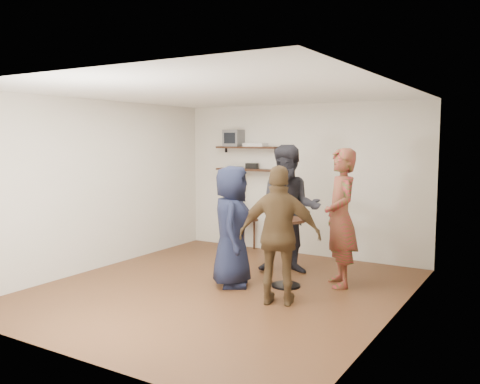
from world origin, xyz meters
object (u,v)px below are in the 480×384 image
(crt_monitor, at_px, (234,138))
(side_table, at_px, (240,224))
(dvd_deck, at_px, (255,145))
(person_brown, at_px, (280,236))
(radio, at_px, (252,166))
(person_dark, at_px, (289,209))
(person_navy, at_px, (232,226))
(person_plaid, at_px, (341,218))
(drinks_table, at_px, (286,243))

(crt_monitor, relative_size, side_table, 0.56)
(dvd_deck, relative_size, side_table, 0.70)
(crt_monitor, height_order, person_brown, crt_monitor)
(radio, xyz_separation_m, person_dark, (1.30, -1.13, -0.56))
(side_table, xyz_separation_m, person_navy, (1.07, -1.98, 0.35))
(person_plaid, bearing_deg, side_table, -152.32)
(side_table, distance_m, person_dark, 1.80)
(dvd_deck, distance_m, person_navy, 2.56)
(dvd_deck, xyz_separation_m, person_plaid, (2.12, -1.39, -0.96))
(person_plaid, distance_m, person_dark, 0.93)
(crt_monitor, distance_m, person_dark, 2.28)
(person_plaid, bearing_deg, dvd_deck, -158.09)
(drinks_table, distance_m, person_dark, 0.82)
(crt_monitor, distance_m, radio, 0.63)
(drinks_table, height_order, person_dark, person_dark)
(crt_monitor, bearing_deg, person_navy, -58.74)
(dvd_deck, bearing_deg, crt_monitor, 180.00)
(person_navy, bearing_deg, person_brown, -138.82)
(drinks_table, height_order, person_navy, person_navy)
(side_table, bearing_deg, crt_monitor, 143.38)
(radio, xyz_separation_m, person_brown, (1.84, -2.51, -0.67))
(radio, bearing_deg, person_plaid, -32.43)
(side_table, relative_size, drinks_table, 0.61)
(drinks_table, xyz_separation_m, person_dark, (-0.29, 0.68, 0.36))
(radio, xyz_separation_m, side_table, (-0.14, -0.18, -1.05))
(crt_monitor, distance_m, drinks_table, 3.03)
(dvd_deck, bearing_deg, person_brown, -54.90)
(dvd_deck, xyz_separation_m, drinks_table, (1.51, -1.81, -1.30))
(drinks_table, relative_size, person_dark, 0.49)
(side_table, bearing_deg, radio, 50.43)
(radio, relative_size, person_brown, 0.13)
(person_dark, bearing_deg, person_brown, -91.43)
(person_navy, bearing_deg, side_table, 0.94)
(radio, bearing_deg, person_navy, -66.70)
(dvd_deck, relative_size, person_dark, 0.21)
(drinks_table, distance_m, person_brown, 0.78)
(dvd_deck, xyz_separation_m, radio, (-0.07, 0.00, -0.38))
(drinks_table, height_order, person_brown, person_brown)
(radio, xyz_separation_m, drinks_table, (1.58, -1.81, -0.92))
(side_table, bearing_deg, dvd_deck, 38.98)
(side_table, height_order, person_brown, person_brown)
(side_table, height_order, person_navy, person_navy)
(radio, xyz_separation_m, person_plaid, (2.19, -1.39, -0.58))
(dvd_deck, relative_size, person_brown, 0.24)
(drinks_table, distance_m, person_navy, 0.77)
(dvd_deck, distance_m, side_table, 1.45)
(dvd_deck, height_order, drinks_table, dvd_deck)
(crt_monitor, xyz_separation_m, dvd_deck, (0.45, 0.00, -0.12))
(side_table, xyz_separation_m, person_dark, (1.44, -0.96, 0.49))
(drinks_table, relative_size, person_navy, 0.57)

